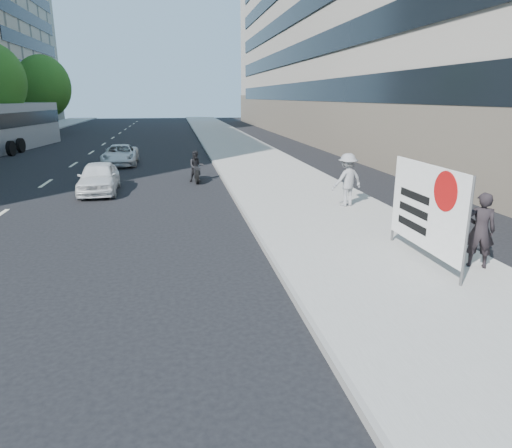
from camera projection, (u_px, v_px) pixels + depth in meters
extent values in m
plane|color=black|center=(220.00, 310.00, 8.34)|extent=(160.00, 160.00, 0.00)
cube|color=gray|center=(253.00, 159.00, 27.95)|extent=(5.00, 120.00, 0.15)
cube|color=#A39A8D|center=(380.00, 21.00, 38.82)|extent=(14.00, 70.00, 20.00)
cylinder|color=#382616|center=(47.00, 121.00, 47.45)|extent=(0.30, 0.30, 2.62)
ellipsoid|color=#255015|center=(43.00, 86.00, 46.52)|extent=(5.40, 5.40, 6.21)
imported|color=gray|center=(347.00, 180.00, 15.48)|extent=(1.30, 0.97, 1.79)
imported|color=black|center=(480.00, 230.00, 9.85)|extent=(0.73, 0.64, 1.67)
cylinder|color=#4C4C4C|center=(467.00, 233.00, 8.76)|extent=(0.06, 0.06, 2.20)
cylinder|color=#4C4C4C|center=(395.00, 199.00, 11.61)|extent=(0.06, 0.06, 2.20)
cube|color=white|center=(426.00, 207.00, 10.14)|extent=(0.04, 3.00, 1.90)
cylinder|color=#A50C0C|center=(445.00, 191.00, 9.34)|extent=(0.01, 0.84, 0.84)
cube|color=black|center=(414.00, 196.00, 10.57)|extent=(0.01, 1.30, 0.18)
cube|color=black|center=(413.00, 211.00, 10.67)|extent=(0.01, 1.30, 0.18)
cube|color=black|center=(412.00, 225.00, 10.76)|extent=(0.01, 1.30, 0.18)
imported|color=silver|center=(99.00, 177.00, 18.41)|extent=(1.61, 3.71, 1.25)
imported|color=silver|center=(120.00, 155.00, 26.05)|extent=(1.94, 4.10, 1.13)
cylinder|color=black|center=(197.00, 177.00, 20.30)|extent=(0.15, 0.64, 0.64)
cylinder|color=black|center=(196.00, 172.00, 21.63)|extent=(0.15, 0.64, 0.64)
cube|color=black|center=(196.00, 169.00, 20.91)|extent=(0.31, 1.21, 0.35)
imported|color=black|center=(196.00, 166.00, 20.77)|extent=(0.72, 0.57, 1.42)
cube|color=gray|center=(11.00, 126.00, 33.67)|extent=(4.01, 12.22, 3.30)
cube|color=black|center=(29.00, 119.00, 33.73)|extent=(1.53, 11.41, 1.00)
cylinder|color=black|center=(11.00, 148.00, 29.92)|extent=(0.38, 1.02, 1.00)
cylinder|color=black|center=(21.00, 145.00, 31.81)|extent=(0.38, 1.02, 1.00)
cylinder|color=black|center=(11.00, 138.00, 37.09)|extent=(0.38, 1.02, 1.00)
cylinder|color=black|center=(44.00, 138.00, 37.50)|extent=(0.38, 1.02, 1.00)
cylinder|color=black|center=(17.00, 137.00, 38.51)|extent=(0.38, 1.02, 1.00)
cylinder|color=black|center=(49.00, 136.00, 38.93)|extent=(0.38, 1.02, 1.00)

